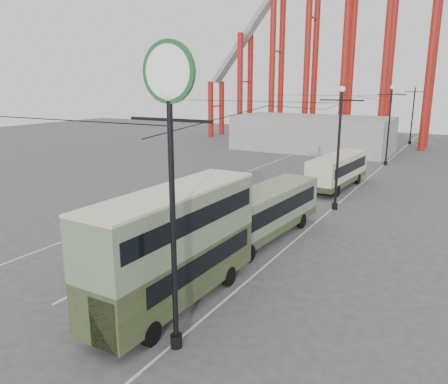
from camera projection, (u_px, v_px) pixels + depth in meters
The scene contains 11 objects.
ground at pixel (119, 283), 21.32m from camera, with size 160.00×160.00×0.00m, color #474749.
road_markings at pixel (267, 195), 38.37m from camera, with size 12.52×120.00×0.01m.
lamp_post_near at pixel (170, 133), 14.22m from camera, with size 3.20×0.44×10.80m.
lamp_post_mid at pixel (338, 149), 32.73m from camera, with size 3.20×0.44×9.32m.
lamp_post_far at pixel (389, 126), 51.32m from camera, with size 3.20×0.44×9.32m.
lamp_post_distant at pixel (413, 115), 69.91m from camera, with size 3.20×0.44×9.32m.
fairground_shed at pixel (312, 134), 63.30m from camera, with size 22.00×10.00×5.00m, color gray.
double_decker_bus at pixel (175, 242), 18.62m from camera, with size 2.60×9.64×5.15m.
single_decker_green at pixel (263, 212), 26.95m from camera, with size 3.30×11.21×3.13m.
single_decker_cream at pixel (338, 170), 40.44m from camera, with size 3.19×10.02×3.07m.
pedestrian at pixel (217, 214), 29.57m from camera, with size 0.63×0.41×1.72m, color black.
Camera 1 is at (14.15, -14.55, 9.41)m, focal length 35.00 mm.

